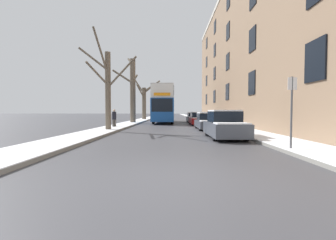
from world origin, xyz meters
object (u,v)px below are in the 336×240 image
at_px(parked_car_0, 224,125).
at_px(parked_car_2, 198,119).
at_px(bare_tree_left_1, 132,90).
at_px(bare_tree_left_2, 144,101).
at_px(pedestrian_left_sidewalk, 114,118).
at_px(street_sign_post, 292,109).
at_px(parked_car_3, 193,118).
at_px(bare_tree_left_0, 107,87).
at_px(parked_car_1, 207,122).
at_px(double_decker_bus, 164,103).

bearing_deg(parked_car_0, parked_car_2, 90.00).
height_order(bare_tree_left_1, bare_tree_left_2, bare_tree_left_1).
xyz_separation_m(pedestrian_left_sidewalk, street_sign_post, (9.34, -11.46, 0.63)).
bearing_deg(pedestrian_left_sidewalk, bare_tree_left_2, -114.91).
bearing_deg(parked_car_3, street_sign_post, -86.57).
bearing_deg(parked_car_3, bare_tree_left_0, -118.18).
bearing_deg(bare_tree_left_0, parked_car_1, 15.10).
distance_m(double_decker_bus, parked_car_0, 17.54).
xyz_separation_m(double_decker_bus, parked_car_0, (4.00, -16.97, -1.88)).
xyz_separation_m(bare_tree_left_1, pedestrian_left_sidewalk, (-0.14, -8.28, -3.27)).
distance_m(bare_tree_left_1, street_sign_post, 21.93).
bearing_deg(parked_car_1, double_decker_bus, 110.09).
xyz_separation_m(parked_car_3, pedestrian_left_sidewalk, (-7.98, -11.20, 0.29)).
bearing_deg(bare_tree_left_2, parked_car_1, -69.43).
bearing_deg(parked_car_0, street_sign_post, -72.77).
height_order(parked_car_2, street_sign_post, street_sign_post).
height_order(parked_car_2, parked_car_3, parked_car_2).
distance_m(parked_car_3, pedestrian_left_sidewalk, 13.75).
bearing_deg(pedestrian_left_sidewalk, parked_car_3, -149.94).
relative_size(double_decker_bus, parked_car_3, 2.40).
distance_m(parked_car_0, pedestrian_left_sidewalk, 10.67).
relative_size(parked_car_1, street_sign_post, 1.67).
height_order(bare_tree_left_1, parked_car_1, bare_tree_left_1).
relative_size(bare_tree_left_0, pedestrian_left_sidewalk, 4.32).
relative_size(bare_tree_left_2, pedestrian_left_sidewalk, 4.39).
bearing_deg(bare_tree_left_0, bare_tree_left_2, 90.42).
distance_m(bare_tree_left_0, parked_car_0, 9.01).
xyz_separation_m(bare_tree_left_2, parked_car_0, (7.83, -26.90, -2.67)).
bearing_deg(bare_tree_left_2, street_sign_post, -73.64).
relative_size(parked_car_2, parked_car_3, 1.04).
bearing_deg(bare_tree_left_0, bare_tree_left_1, 90.90).
relative_size(bare_tree_left_0, bare_tree_left_2, 0.98).
bearing_deg(pedestrian_left_sidewalk, parked_car_1, 148.16).
height_order(bare_tree_left_1, pedestrian_left_sidewalk, bare_tree_left_1).
bearing_deg(bare_tree_left_1, parked_car_3, 20.46).
bearing_deg(parked_car_0, double_decker_bus, 103.25).
distance_m(bare_tree_left_0, parked_car_3, 16.44).
height_order(parked_car_0, street_sign_post, street_sign_post).
relative_size(bare_tree_left_1, pedestrian_left_sidewalk, 4.97).
relative_size(bare_tree_left_2, parked_car_0, 1.77).
relative_size(parked_car_0, parked_car_1, 0.92).
relative_size(parked_car_0, parked_car_3, 0.96).
xyz_separation_m(double_decker_bus, parked_car_3, (4.00, 1.31, -1.96)).
relative_size(parked_car_0, street_sign_post, 1.53).
distance_m(bare_tree_left_1, parked_car_1, 12.67).
distance_m(bare_tree_left_0, street_sign_post, 12.42).
relative_size(parked_car_3, pedestrian_left_sidewalk, 2.60).
bearing_deg(parked_car_3, pedestrian_left_sidewalk, -125.47).
height_order(bare_tree_left_1, street_sign_post, bare_tree_left_1).
bearing_deg(double_decker_bus, bare_tree_left_1, -157.17).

